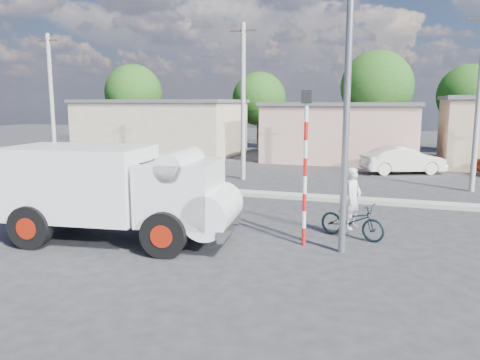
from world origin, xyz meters
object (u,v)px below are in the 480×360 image
(bicycle, at_px, (352,220))
(cyclist, at_px, (353,208))
(streetlight, at_px, (342,66))
(car_cream, at_px, (403,160))
(truck, at_px, (121,190))
(traffic_pole, at_px, (306,155))

(bicycle, distance_m, cyclist, 0.38)
(bicycle, distance_m, streetlight, 4.67)
(car_cream, bearing_deg, cyclist, 149.58)
(truck, relative_size, streetlight, 0.77)
(truck, relative_size, cyclist, 3.78)
(traffic_pole, distance_m, streetlight, 2.56)
(traffic_pole, bearing_deg, truck, -166.23)
(streetlight, bearing_deg, car_cream, 83.01)
(cyclist, height_order, traffic_pole, traffic_pole)
(truck, height_order, traffic_pole, traffic_pole)
(bicycle, bearing_deg, truck, 132.40)
(truck, bearing_deg, streetlight, 1.95)
(cyclist, distance_m, car_cream, 14.23)
(truck, xyz_separation_m, bicycle, (6.38, 2.42, -0.99))
(truck, distance_m, cyclist, 6.85)
(cyclist, xyz_separation_m, traffic_pole, (-1.24, -1.16, 1.68))
(cyclist, bearing_deg, streetlight, -170.04)
(traffic_pole, relative_size, streetlight, 0.48)
(cyclist, relative_size, car_cream, 0.40)
(bicycle, distance_m, traffic_pole, 2.67)
(truck, xyz_separation_m, streetlight, (6.08, 0.96, 3.43))
(cyclist, distance_m, streetlight, 4.31)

